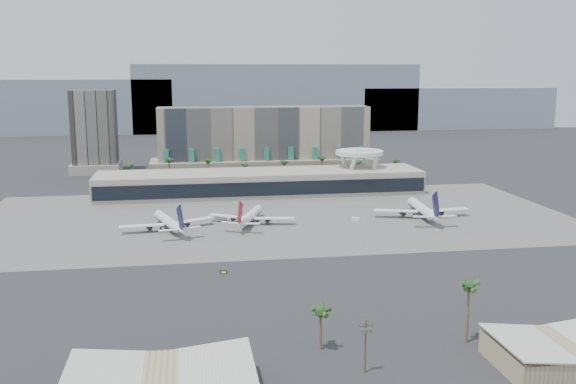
{
  "coord_description": "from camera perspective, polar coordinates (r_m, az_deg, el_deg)",
  "views": [
    {
      "loc": [
        -39.0,
        -220.49,
        64.3
      ],
      "look_at": [
        3.23,
        40.0,
        13.95
      ],
      "focal_mm": 40.0,
      "sensor_mm": 36.0,
      "label": 1
    }
  ],
  "objects": [
    {
      "name": "mountain_ridge",
      "position": [
        694.58,
        -3.71,
        7.94
      ],
      "size": [
        680.0,
        60.0,
        70.0
      ],
      "color": "gray",
      "rests_on": "ground"
    },
    {
      "name": "hangar_right",
      "position": [
        157.62,
        23.27,
        -13.03
      ],
      "size": [
        30.55,
        20.6,
        6.89
      ],
      "color": "gray",
      "rests_on": "ground"
    },
    {
      "name": "near_palm_a",
      "position": [
        151.6,
        2.93,
        -11.03
      ],
      "size": [
        6.0,
        6.0,
        10.76
      ],
      "color": "brown",
      "rests_on": "ground"
    },
    {
      "name": "palm_row",
      "position": [
        372.29,
        -2.02,
        2.49
      ],
      "size": [
        157.8,
        2.8,
        13.1
      ],
      "color": "brown",
      "rests_on": "ground"
    },
    {
      "name": "airliner_centre",
      "position": [
        272.01,
        -3.37,
        -2.16
      ],
      "size": [
        35.96,
        37.13,
        13.42
      ],
      "rotation": [
        0.0,
        0.0,
        -0.36
      ],
      "color": "white",
      "rests_on": "ground"
    },
    {
      "name": "near_palm_b",
      "position": [
        159.19,
        15.78,
        -8.58
      ],
      "size": [
        6.0,
        6.0,
        15.5
      ],
      "color": "brown",
      "rests_on": "ground"
    },
    {
      "name": "apron_pad",
      "position": [
        285.57,
        -1.12,
        -2.21
      ],
      "size": [
        260.0,
        130.0,
        0.06
      ],
      "primitive_type": "cube",
      "color": "#5B5B59",
      "rests_on": "ground"
    },
    {
      "name": "ground",
      "position": [
        232.97,
        0.79,
        -5.22
      ],
      "size": [
        900.0,
        900.0,
        0.0
      ],
      "primitive_type": "plane",
      "color": "#232326",
      "rests_on": "ground"
    },
    {
      "name": "airliner_right",
      "position": [
        289.04,
        11.85,
        -1.5
      ],
      "size": [
        43.18,
        44.57,
        15.38
      ],
      "rotation": [
        0.0,
        0.0,
        -0.08
      ],
      "color": "white",
      "rests_on": "ground"
    },
    {
      "name": "saucer_structure",
      "position": [
        352.37,
        6.35,
        3.26
      ],
      "size": [
        26.0,
        26.0,
        21.89
      ],
      "color": "white",
      "rests_on": "ground"
    },
    {
      "name": "office_tower",
      "position": [
        426.22,
        -16.77,
        4.78
      ],
      "size": [
        30.0,
        30.0,
        52.0
      ],
      "color": "black",
      "rests_on": "ground"
    },
    {
      "name": "utility_pole",
      "position": [
        141.82,
        6.91,
        -13.05
      ],
      "size": [
        3.2,
        0.85,
        12.0
      ],
      "color": "#4C3826",
      "rests_on": "ground"
    },
    {
      "name": "taxiway_sign",
      "position": [
        208.07,
        -5.76,
        -7.1
      ],
      "size": [
        2.34,
        0.84,
        1.06
      ],
      "rotation": [
        0.0,
        0.0,
        -0.23
      ],
      "color": "black",
      "rests_on": "ground"
    },
    {
      "name": "service_vehicle_a",
      "position": [
        279.32,
        -6.02,
        -2.32
      ],
      "size": [
        5.24,
        3.3,
        2.38
      ],
      "primitive_type": "cube",
      "rotation": [
        0.0,
        0.0,
        -0.2
      ],
      "color": "silver",
      "rests_on": "ground"
    },
    {
      "name": "service_vehicle_b",
      "position": [
        278.43,
        6.03,
        -2.43
      ],
      "size": [
        3.7,
        2.91,
        1.67
      ],
      "primitive_type": "cube",
      "rotation": [
        0.0,
        0.0,
        -0.37
      ],
      "color": "white",
      "rests_on": "ground"
    },
    {
      "name": "terminal",
      "position": [
        337.61,
        -2.44,
        0.94
      ],
      "size": [
        170.0,
        32.5,
        14.5
      ],
      "color": "#B7ADA1",
      "rests_on": "ground"
    },
    {
      "name": "airliner_left",
      "position": [
        265.37,
        -10.57,
        -2.62
      ],
      "size": [
        38.06,
        39.42,
        14.01
      ],
      "rotation": [
        0.0,
        0.0,
        0.29
      ],
      "color": "white",
      "rests_on": "ground"
    },
    {
      "name": "hotel",
      "position": [
        400.76,
        -2.13,
        3.99
      ],
      "size": [
        140.0,
        30.0,
        42.0
      ],
      "color": "tan",
      "rests_on": "ground"
    }
  ]
}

